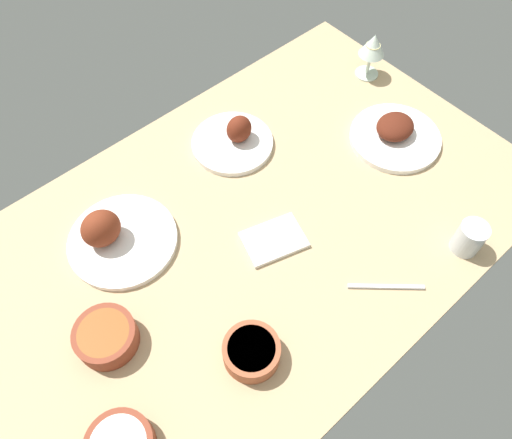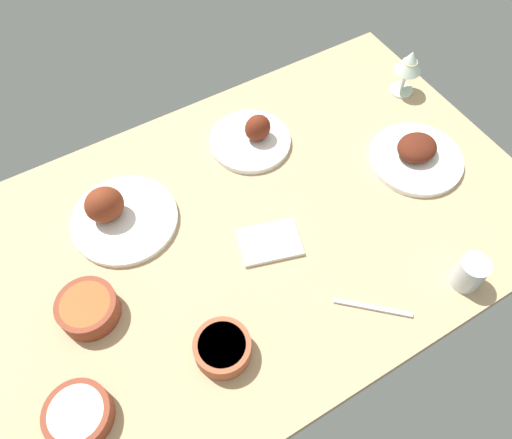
{
  "view_description": "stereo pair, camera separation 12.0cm",
  "coord_description": "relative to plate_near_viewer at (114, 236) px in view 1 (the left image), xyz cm",
  "views": [
    {
      "loc": [
        -42.55,
        -48.7,
        106.68
      ],
      "look_at": [
        0.0,
        0.0,
        6.0
      ],
      "focal_mm": 34.65,
      "sensor_mm": 36.0,
      "label": 1
    },
    {
      "loc": [
        -32.87,
        -55.7,
        106.68
      ],
      "look_at": [
        0.0,
        0.0,
        6.0
      ],
      "focal_mm": 34.65,
      "sensor_mm": 36.0,
      "label": 2
    }
  ],
  "objects": [
    {
      "name": "plate_near_viewer",
      "position": [
        0.0,
        0.0,
        0.0
      ],
      "size": [
        26.01,
        26.01,
        10.8
      ],
      "color": "white",
      "rests_on": "dining_table"
    },
    {
      "name": "water_tumbler",
      "position": [
        61.5,
        -55.55,
        1.37
      ],
      "size": [
        6.66,
        6.66,
        8.46
      ],
      "primitive_type": "cylinder",
      "color": "silver",
      "rests_on": "dining_table"
    },
    {
      "name": "dining_table",
      "position": [
        28.5,
        -18.1,
        -4.86
      ],
      "size": [
        140.0,
        90.0,
        4.0
      ],
      "primitive_type": "cube",
      "color": "tan",
      "rests_on": "ground"
    },
    {
      "name": "wine_glass",
      "position": [
        89.46,
        0.42,
        7.06
      ],
      "size": [
        7.6,
        7.6,
        14.0
      ],
      "color": "silver",
      "rests_on": "dining_table"
    },
    {
      "name": "folded_napkin",
      "position": [
        28.97,
        -24.57,
        -2.26
      ],
      "size": [
        16.66,
        13.88,
        1.2
      ],
      "primitive_type": "cube",
      "rotation": [
        0.0,
        0.0,
        -0.29
      ],
      "color": "white",
      "rests_on": "dining_table"
    },
    {
      "name": "plate_far_side",
      "position": [
        41.1,
        5.23,
        -0.73
      ],
      "size": [
        22.15,
        22.15,
        9.11
      ],
      "color": "white",
      "rests_on": "dining_table"
    },
    {
      "name": "bowl_sauce",
      "position": [
        6.27,
        -42.14,
        -0.09
      ],
      "size": [
        12.03,
        12.03,
        5.07
      ],
      "color": "#A35133",
      "rests_on": "dining_table"
    },
    {
      "name": "plate_center_main",
      "position": [
        75.5,
        -22.1,
        -0.94
      ],
      "size": [
        24.77,
        24.77,
        6.59
      ],
      "color": "white",
      "rests_on": "dining_table"
    },
    {
      "name": "bowl_soup",
      "position": [
        -14.57,
        -19.79,
        0.1
      ],
      "size": [
        13.1,
        13.1,
        5.44
      ],
      "color": "brown",
      "rests_on": "dining_table"
    },
    {
      "name": "fork_loose",
      "position": [
        39.47,
        -50.36,
        -2.46
      ],
      "size": [
        13.44,
        12.33,
        0.8
      ],
      "primitive_type": "cube",
      "rotation": [
        0.0,
        0.0,
        2.4
      ],
      "color": "silver",
      "rests_on": "dining_table"
    }
  ]
}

